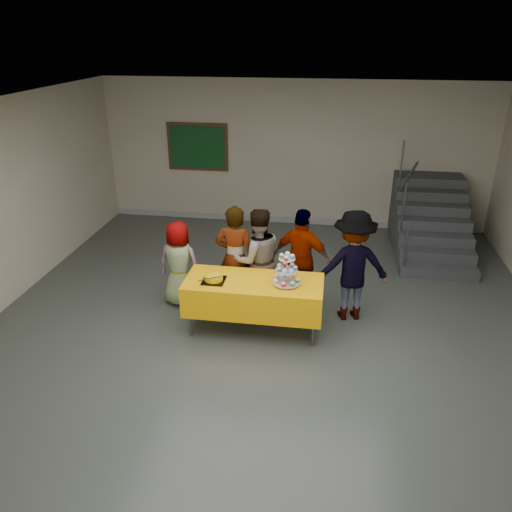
{
  "coord_description": "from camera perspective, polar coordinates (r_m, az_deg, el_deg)",
  "views": [
    {
      "loc": [
        0.77,
        -5.27,
        3.89
      ],
      "look_at": [
        -0.17,
        0.86,
        1.05
      ],
      "focal_mm": 35.0,
      "sensor_mm": 36.0,
      "label": 1
    }
  ],
  "objects": [
    {
      "name": "schoolchild_e",
      "position": [
        7.19,
        10.98,
        -1.11
      ],
      "size": [
        1.17,
        0.82,
        1.64
      ],
      "primitive_type": "imported",
      "rotation": [
        0.0,
        0.0,
        3.36
      ],
      "color": "#5B5C65",
      "rests_on": "ground"
    },
    {
      "name": "bake_table",
      "position": [
        6.86,
        -0.25,
        -4.44
      ],
      "size": [
        1.88,
        0.78,
        0.77
      ],
      "color": "#595960",
      "rests_on": "ground"
    },
    {
      "name": "schoolchild_c",
      "position": [
        7.34,
        0.13,
        -0.39
      ],
      "size": [
        0.94,
        0.85,
        1.57
      ],
      "primitive_type": "imported",
      "rotation": [
        0.0,
        0.0,
        3.54
      ],
      "color": "slate",
      "rests_on": "ground"
    },
    {
      "name": "bear_cake",
      "position": [
        6.75,
        -4.85,
        -2.42
      ],
      "size": [
        0.32,
        0.36,
        0.12
      ],
      "color": "black",
      "rests_on": "bake_table"
    },
    {
      "name": "room_shell",
      "position": [
        5.62,
        0.38,
        6.4
      ],
      "size": [
        10.0,
        10.04,
        3.02
      ],
      "color": "#4C514C",
      "rests_on": "ground"
    },
    {
      "name": "noticeboard",
      "position": [
        10.85,
        -6.69,
        12.27
      ],
      "size": [
        1.3,
        0.05,
        1.0
      ],
      "color": "#472B16",
      "rests_on": "ground"
    },
    {
      "name": "schoolchild_d",
      "position": [
        7.38,
        5.26,
        -0.42
      ],
      "size": [
        0.98,
        0.63,
        1.56
      ],
      "primitive_type": "imported",
      "rotation": [
        0.0,
        0.0,
        2.85
      ],
      "color": "slate",
      "rests_on": "ground"
    },
    {
      "name": "schoolchild_b",
      "position": [
        7.34,
        -2.4,
        -0.23
      ],
      "size": [
        0.6,
        0.4,
        1.62
      ],
      "primitive_type": "imported",
      "rotation": [
        0.0,
        0.0,
        3.11
      ],
      "color": "slate",
      "rests_on": "ground"
    },
    {
      "name": "schoolchild_a",
      "position": [
        7.58,
        -8.77,
        -0.86
      ],
      "size": [
        0.69,
        0.5,
        1.33
      ],
      "primitive_type": "imported",
      "rotation": [
        0.0,
        0.0,
        3.02
      ],
      "color": "slate",
      "rests_on": "ground"
    },
    {
      "name": "cupcake_stand",
      "position": [
        6.61,
        3.51,
        -1.84
      ],
      "size": [
        0.38,
        0.38,
        0.44
      ],
      "color": "silver",
      "rests_on": "bake_table"
    },
    {
      "name": "staircase",
      "position": [
        10.17,
        19.11,
        3.69
      ],
      "size": [
        1.3,
        2.4,
        2.04
      ],
      "color": "#424447",
      "rests_on": "ground"
    }
  ]
}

